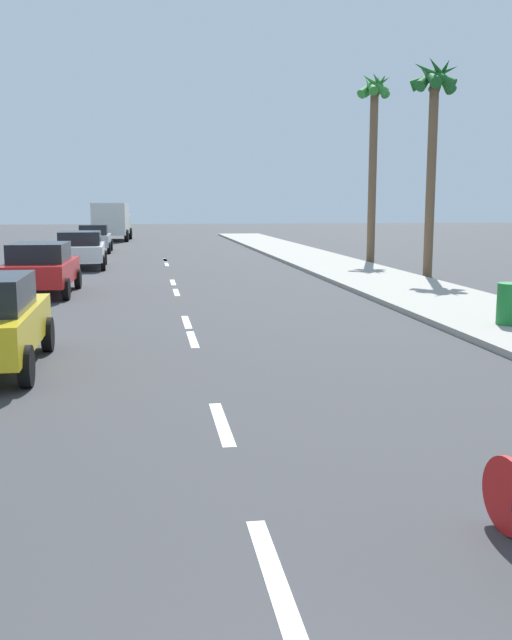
% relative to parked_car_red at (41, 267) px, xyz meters
% --- Properties ---
extents(ground_plane, '(160.00, 160.00, 0.00)m').
position_rel_parked_car_red_xyz_m(ground_plane, '(4.04, -0.68, -0.84)').
color(ground_plane, '#38383A').
extents(sidewalk_strip, '(3.60, 80.00, 0.14)m').
position_rel_parked_car_red_xyz_m(sidewalk_strip, '(11.26, 1.32, -0.77)').
color(sidewalk_strip, '#9E998E').
rests_on(sidewalk_strip, ground).
extents(lane_stripe_1, '(0.16, 1.80, 0.01)m').
position_rel_parked_car_red_xyz_m(lane_stripe_1, '(4.04, -17.37, -0.84)').
color(lane_stripe_1, white).
rests_on(lane_stripe_1, ground).
extents(lane_stripe_2, '(0.16, 1.80, 0.01)m').
position_rel_parked_car_red_xyz_m(lane_stripe_2, '(4.04, -13.65, -0.84)').
color(lane_stripe_2, white).
rests_on(lane_stripe_2, ground).
extents(lane_stripe_3, '(0.16, 1.80, 0.01)m').
position_rel_parked_car_red_xyz_m(lane_stripe_3, '(4.04, -7.96, -0.84)').
color(lane_stripe_3, white).
rests_on(lane_stripe_3, ground).
extents(lane_stripe_4, '(0.16, 1.80, 0.01)m').
position_rel_parked_car_red_xyz_m(lane_stripe_4, '(4.04, -5.78, -0.84)').
color(lane_stripe_4, white).
rests_on(lane_stripe_4, ground).
extents(lane_stripe_5, '(0.16, 1.80, 0.01)m').
position_rel_parked_car_red_xyz_m(lane_stripe_5, '(4.04, -0.06, -0.84)').
color(lane_stripe_5, white).
rests_on(lane_stripe_5, ground).
extents(lane_stripe_6, '(0.16, 1.80, 0.01)m').
position_rel_parked_car_red_xyz_m(lane_stripe_6, '(4.04, 2.86, -0.84)').
color(lane_stripe_6, white).
rests_on(lane_stripe_6, ground).
extents(lane_stripe_7, '(0.16, 1.80, 0.01)m').
position_rel_parked_car_red_xyz_m(lane_stripe_7, '(4.04, 10.54, -0.84)').
color(lane_stripe_7, white).
rests_on(lane_stripe_7, ground).
extents(lane_stripe_8, '(0.16, 1.80, 0.01)m').
position_rel_parked_car_red_xyz_m(lane_stripe_8, '(4.04, 13.09, -0.84)').
color(lane_stripe_8, white).
rests_on(lane_stripe_8, ground).
extents(lane_stripe_9, '(0.16, 1.80, 0.01)m').
position_rel_parked_car_red_xyz_m(lane_stripe_9, '(4.04, 13.27, -0.84)').
color(lane_stripe_9, white).
rests_on(lane_stripe_9, ground).
extents(parked_car_red, '(2.05, 4.30, 1.57)m').
position_rel_parked_car_red_xyz_m(parked_car_red, '(0.00, 0.00, 0.00)').
color(parked_car_red, red).
rests_on(parked_car_red, ground).
extents(parked_car_white, '(2.23, 4.64, 1.57)m').
position_rel_parked_car_red_xyz_m(parked_car_white, '(0.36, 9.27, 0.00)').
color(parked_car_white, white).
rests_on(parked_car_white, ground).
extents(parked_car_silver, '(1.92, 4.09, 1.57)m').
position_rel_parked_car_red_xyz_m(parked_car_silver, '(0.23, 19.49, -0.00)').
color(parked_car_silver, '#B7BABF').
rests_on(parked_car_silver, ground).
extents(delivery_truck, '(2.89, 6.34, 2.80)m').
position_rel_parked_car_red_xyz_m(delivery_truck, '(0.59, 32.84, 0.66)').
color(delivery_truck, beige).
rests_on(delivery_truck, ground).
extents(palm_tree_far, '(1.92, 1.70, 8.05)m').
position_rel_parked_car_red_xyz_m(palm_tree_far, '(13.64, 3.47, 5.37)').
color(palm_tree_far, brown).
rests_on(palm_tree_far, ground).
extents(palm_tree_distant, '(1.84, 1.86, 8.87)m').
position_rel_parked_car_red_xyz_m(palm_tree_distant, '(13.77, 10.82, 5.73)').
color(palm_tree_distant, brown).
rests_on(palm_tree_distant, ground).
extents(trash_bin_near, '(0.60, 0.60, 0.89)m').
position_rel_parked_car_red_xyz_m(trash_bin_near, '(10.90, -7.98, -0.25)').
color(trash_bin_near, '#19722D').
rests_on(trash_bin_near, sidewalk_strip).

